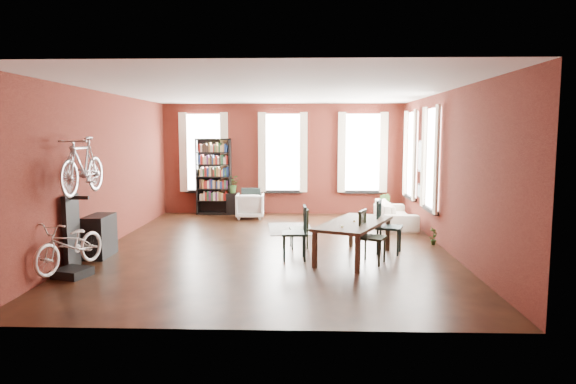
{
  "coord_description": "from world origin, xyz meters",
  "views": [
    {
      "loc": [
        0.66,
        -10.42,
        2.36
      ],
      "look_at": [
        0.28,
        0.6,
        1.09
      ],
      "focal_mm": 32.0,
      "sensor_mm": 36.0,
      "label": 1
    }
  ],
  "objects_px": {
    "dining_chair_c": "(372,237)",
    "console_table": "(100,236)",
    "plant_stand": "(231,204)",
    "dining_chair_a": "(294,233)",
    "cream_sofa": "(395,210)",
    "bicycle_floor": "(69,222)",
    "white_armchair": "(250,205)",
    "bike_trainer": "(73,273)",
    "dining_table": "(354,240)",
    "dining_chair_b": "(299,229)",
    "dining_chair_d": "(389,227)",
    "bookshelf": "(214,177)"
  },
  "relations": [
    {
      "from": "dining_chair_c",
      "to": "console_table",
      "type": "relative_size",
      "value": 1.2
    },
    {
      "from": "white_armchair",
      "to": "console_table",
      "type": "relative_size",
      "value": 0.96
    },
    {
      "from": "console_table",
      "to": "dining_chair_c",
      "type": "bearing_deg",
      "value": -3.91
    },
    {
      "from": "dining_chair_c",
      "to": "console_table",
      "type": "bearing_deg",
      "value": 109.2
    },
    {
      "from": "dining_table",
      "to": "dining_chair_a",
      "type": "bearing_deg",
      "value": -150.01
    },
    {
      "from": "cream_sofa",
      "to": "plant_stand",
      "type": "xyz_separation_m",
      "value": [
        -4.44,
        1.7,
        -0.09
      ]
    },
    {
      "from": "dining_chair_d",
      "to": "plant_stand",
      "type": "xyz_separation_m",
      "value": [
        -3.8,
        4.75,
        -0.21
      ]
    },
    {
      "from": "bike_trainer",
      "to": "white_armchair",
      "type": "bearing_deg",
      "value": 68.74
    },
    {
      "from": "bicycle_floor",
      "to": "bookshelf",
      "type": "bearing_deg",
      "value": 94.98
    },
    {
      "from": "dining_chair_b",
      "to": "dining_chair_d",
      "type": "height_order",
      "value": "dining_chair_d"
    },
    {
      "from": "cream_sofa",
      "to": "console_table",
      "type": "xyz_separation_m",
      "value": [
        -6.23,
        -3.5,
        -0.01
      ]
    },
    {
      "from": "dining_chair_b",
      "to": "console_table",
      "type": "bearing_deg",
      "value": -85.92
    },
    {
      "from": "plant_stand",
      "to": "bicycle_floor",
      "type": "bearing_deg",
      "value": -104.21
    },
    {
      "from": "bookshelf",
      "to": "dining_chair_a",
      "type": "bearing_deg",
      "value": -65.25
    },
    {
      "from": "dining_chair_b",
      "to": "bookshelf",
      "type": "height_order",
      "value": "bookshelf"
    },
    {
      "from": "white_armchair",
      "to": "dining_table",
      "type": "bearing_deg",
      "value": 116.19
    },
    {
      "from": "dining_chair_a",
      "to": "dining_chair_b",
      "type": "relative_size",
      "value": 1.25
    },
    {
      "from": "dining_chair_d",
      "to": "white_armchair",
      "type": "xyz_separation_m",
      "value": [
        -3.18,
        4.04,
        -0.14
      ]
    },
    {
      "from": "dining_chair_d",
      "to": "bike_trainer",
      "type": "height_order",
      "value": "dining_chair_d"
    },
    {
      "from": "console_table",
      "to": "bicycle_floor",
      "type": "relative_size",
      "value": 0.51
    },
    {
      "from": "dining_table",
      "to": "bookshelf",
      "type": "distance_m",
      "value": 6.36
    },
    {
      "from": "bookshelf",
      "to": "cream_sofa",
      "type": "bearing_deg",
      "value": -18.95
    },
    {
      "from": "dining_chair_c",
      "to": "bookshelf",
      "type": "relative_size",
      "value": 0.44
    },
    {
      "from": "bicycle_floor",
      "to": "dining_chair_d",
      "type": "bearing_deg",
      "value": 34.05
    },
    {
      "from": "bike_trainer",
      "to": "bicycle_floor",
      "type": "xyz_separation_m",
      "value": [
        0.0,
        -0.02,
        0.85
      ]
    },
    {
      "from": "dining_chair_a",
      "to": "bike_trainer",
      "type": "xyz_separation_m",
      "value": [
        -3.62,
        -1.3,
        -0.43
      ]
    },
    {
      "from": "cream_sofa",
      "to": "console_table",
      "type": "distance_m",
      "value": 7.15
    },
    {
      "from": "white_armchair",
      "to": "plant_stand",
      "type": "bearing_deg",
      "value": -51.14
    },
    {
      "from": "dining_table",
      "to": "dining_chair_b",
      "type": "height_order",
      "value": "dining_chair_b"
    },
    {
      "from": "dining_table",
      "to": "plant_stand",
      "type": "bearing_deg",
      "value": 145.05
    },
    {
      "from": "cream_sofa",
      "to": "bicycle_floor",
      "type": "relative_size",
      "value": 1.34
    },
    {
      "from": "console_table",
      "to": "cream_sofa",
      "type": "bearing_deg",
      "value": 29.33
    },
    {
      "from": "dining_chair_c",
      "to": "console_table",
      "type": "distance_m",
      "value": 5.17
    },
    {
      "from": "dining_table",
      "to": "dining_chair_b",
      "type": "bearing_deg",
      "value": 164.87
    },
    {
      "from": "dining_chair_c",
      "to": "dining_chair_d",
      "type": "distance_m",
      "value": 0.92
    },
    {
      "from": "dining_table",
      "to": "console_table",
      "type": "distance_m",
      "value": 4.86
    },
    {
      "from": "cream_sofa",
      "to": "console_table",
      "type": "relative_size",
      "value": 2.6
    },
    {
      "from": "dining_chair_b",
      "to": "plant_stand",
      "type": "distance_m",
      "value": 4.79
    },
    {
      "from": "plant_stand",
      "to": "dining_chair_a",
      "type": "bearing_deg",
      "value": -69.92
    },
    {
      "from": "dining_chair_a",
      "to": "console_table",
      "type": "xyz_separation_m",
      "value": [
        -3.73,
        0.11,
        -0.1
      ]
    },
    {
      "from": "dining_chair_b",
      "to": "plant_stand",
      "type": "relative_size",
      "value": 1.29
    },
    {
      "from": "cream_sofa",
      "to": "bike_trainer",
      "type": "distance_m",
      "value": 7.86
    },
    {
      "from": "dining_chair_a",
      "to": "bicycle_floor",
      "type": "bearing_deg",
      "value": -73.46
    },
    {
      "from": "dining_table",
      "to": "white_armchair",
      "type": "relative_size",
      "value": 2.67
    },
    {
      "from": "dining_chair_b",
      "to": "white_armchair",
      "type": "relative_size",
      "value": 1.05
    },
    {
      "from": "dining_chair_b",
      "to": "bicycle_floor",
      "type": "relative_size",
      "value": 0.52
    },
    {
      "from": "white_armchair",
      "to": "bicycle_floor",
      "type": "distance_m",
      "value": 6.39
    },
    {
      "from": "bike_trainer",
      "to": "console_table",
      "type": "bearing_deg",
      "value": 94.24
    },
    {
      "from": "dining_chair_b",
      "to": "plant_stand",
      "type": "xyz_separation_m",
      "value": [
        -2.02,
        4.34,
        -0.09
      ]
    },
    {
      "from": "bookshelf",
      "to": "plant_stand",
      "type": "xyz_separation_m",
      "value": [
        0.51,
        0.0,
        -0.79
      ]
    }
  ]
}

